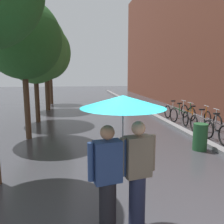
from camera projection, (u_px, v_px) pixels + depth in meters
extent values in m
cube|color=slate|center=(151.00, 113.00, 13.57)|extent=(0.30, 36.00, 0.12)
cylinder|color=#473323|center=(27.00, 105.00, 8.37)|extent=(0.21, 0.21, 2.54)
ellipsoid|color=#235623|center=(23.00, 39.00, 7.98)|extent=(2.69, 2.69, 2.79)
cylinder|color=#473323|center=(37.00, 99.00, 11.23)|extent=(0.22, 0.22, 2.33)
ellipsoid|color=#387533|center=(34.00, 47.00, 10.82)|extent=(3.01, 3.01, 3.44)
cylinder|color=#473323|center=(47.00, 92.00, 14.95)|extent=(0.29, 0.29, 2.41)
ellipsoid|color=#387533|center=(46.00, 52.00, 14.53)|extent=(3.16, 3.16, 3.48)
cylinder|color=#473323|center=(51.00, 84.00, 17.96)|extent=(0.26, 0.26, 3.10)
ellipsoid|color=#2D6628|center=(50.00, 52.00, 17.55)|extent=(2.24, 2.24, 2.33)
torus|color=black|center=(224.00, 136.00, 7.66)|extent=(0.11, 0.70, 0.70)
torus|color=black|center=(208.00, 129.00, 8.53)|extent=(0.07, 0.70, 0.70)
cylinder|color=slate|center=(218.00, 124.00, 8.57)|extent=(0.88, 0.05, 0.43)
cylinder|color=slate|center=(216.00, 122.00, 8.54)|extent=(0.04, 0.04, 0.55)
cube|color=black|center=(217.00, 114.00, 8.48)|extent=(0.22, 0.10, 0.06)
torus|color=black|center=(217.00, 123.00, 9.61)|extent=(0.12, 0.70, 0.70)
torus|color=black|center=(194.00, 123.00, 9.53)|extent=(0.12, 0.70, 0.70)
cylinder|color=silver|center=(204.00, 118.00, 9.53)|extent=(0.88, 0.11, 0.43)
cylinder|color=silver|center=(201.00, 117.00, 9.51)|extent=(0.04, 0.04, 0.55)
cube|color=black|center=(202.00, 109.00, 9.46)|extent=(0.23, 0.12, 0.06)
cylinder|color=silver|center=(216.00, 116.00, 9.56)|extent=(0.04, 0.04, 0.58)
cylinder|color=#9E9EA3|center=(217.00, 109.00, 9.51)|extent=(0.07, 0.46, 0.03)
torus|color=black|center=(207.00, 118.00, 10.55)|extent=(0.15, 0.70, 0.70)
torus|color=black|center=(186.00, 119.00, 10.51)|extent=(0.15, 0.70, 0.70)
cylinder|color=orange|center=(195.00, 114.00, 10.49)|extent=(0.88, 0.15, 0.43)
cylinder|color=orange|center=(192.00, 113.00, 10.48)|extent=(0.04, 0.04, 0.55)
cube|color=black|center=(193.00, 106.00, 10.42)|extent=(0.23, 0.13, 0.06)
cylinder|color=orange|center=(206.00, 112.00, 10.49)|extent=(0.04, 0.04, 0.58)
cylinder|color=#9E9EA3|center=(207.00, 106.00, 10.45)|extent=(0.09, 0.46, 0.03)
torus|color=black|center=(191.00, 114.00, 11.68)|extent=(0.15, 0.70, 0.70)
torus|color=black|center=(174.00, 115.00, 11.40)|extent=(0.15, 0.70, 0.70)
cylinder|color=#1E7A38|center=(181.00, 111.00, 11.48)|extent=(0.88, 0.15, 0.43)
cylinder|color=#1E7A38|center=(179.00, 109.00, 11.44)|extent=(0.04, 0.04, 0.55)
cube|color=black|center=(180.00, 103.00, 11.38)|extent=(0.23, 0.13, 0.06)
cylinder|color=#1E7A38|center=(190.00, 109.00, 11.61)|extent=(0.04, 0.04, 0.58)
cylinder|color=#9E9EA3|center=(191.00, 103.00, 11.56)|extent=(0.09, 0.46, 0.03)
torus|color=black|center=(184.00, 111.00, 12.62)|extent=(0.11, 0.70, 0.70)
torus|color=black|center=(168.00, 112.00, 12.39)|extent=(0.11, 0.70, 0.70)
cylinder|color=silver|center=(175.00, 108.00, 12.45)|extent=(0.88, 0.10, 0.43)
cylinder|color=silver|center=(173.00, 107.00, 12.41)|extent=(0.04, 0.04, 0.55)
cube|color=black|center=(173.00, 101.00, 12.36)|extent=(0.23, 0.12, 0.06)
cylinder|color=silver|center=(183.00, 106.00, 12.56)|extent=(0.04, 0.04, 0.58)
cylinder|color=#9E9EA3|center=(184.00, 101.00, 12.51)|extent=(0.06, 0.46, 0.03)
cylinder|color=black|center=(108.00, 208.00, 3.44)|extent=(0.26, 0.26, 0.83)
cube|color=navy|center=(107.00, 162.00, 3.32)|extent=(0.43, 0.29, 0.62)
sphere|color=#9E7051|center=(107.00, 132.00, 3.25)|extent=(0.21, 0.21, 0.21)
cylinder|color=navy|center=(91.00, 162.00, 3.23)|extent=(0.09, 0.09, 0.56)
cylinder|color=navy|center=(123.00, 158.00, 3.40)|extent=(0.09, 0.09, 0.56)
cylinder|color=#1E233D|center=(137.00, 201.00, 3.61)|extent=(0.26, 0.26, 0.85)
cube|color=#665B4C|center=(138.00, 156.00, 3.48)|extent=(0.43, 0.29, 0.63)
sphere|color=tan|center=(138.00, 128.00, 3.41)|extent=(0.21, 0.21, 0.21)
cylinder|color=#665B4C|center=(123.00, 156.00, 3.39)|extent=(0.09, 0.09, 0.57)
cylinder|color=#665B4C|center=(152.00, 153.00, 3.56)|extent=(0.09, 0.09, 0.57)
cylinder|color=#9E9EA3|center=(123.00, 145.00, 3.38)|extent=(0.02, 0.02, 1.14)
cone|color=#1EB2C6|center=(123.00, 102.00, 3.28)|extent=(1.24, 1.24, 0.18)
cylinder|color=#1E4C28|center=(200.00, 137.00, 7.23)|extent=(0.44, 0.44, 0.85)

